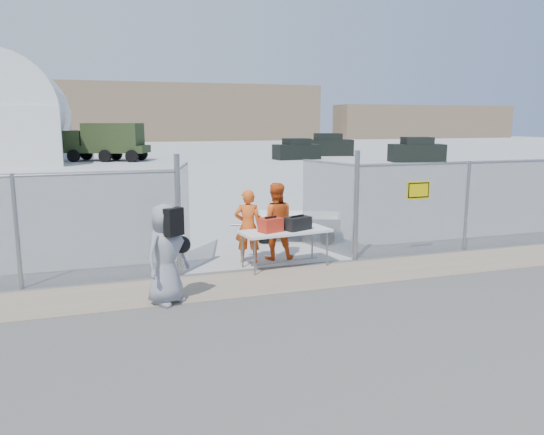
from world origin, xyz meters
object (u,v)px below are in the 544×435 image
object	(u,v)px
folding_table	(285,249)
security_worker_right	(275,221)
utility_trailer	(297,226)
visitor	(166,254)
security_worker_left	(248,226)

from	to	relation	value
folding_table	security_worker_right	distance (m)	0.87
security_worker_right	utility_trailer	xyz separation A→B (m)	(1.22, 1.80, -0.53)
visitor	utility_trailer	size ratio (longest dim) A/B	0.60
security_worker_left	security_worker_right	size ratio (longest dim) A/B	0.93
utility_trailer	folding_table	bearing A→B (deg)	-92.67
folding_table	visitor	world-z (taller)	visitor
security_worker_left	visitor	distance (m)	3.01
security_worker_left	folding_table	bearing A→B (deg)	153.85
folding_table	visitor	distance (m)	3.17
security_worker_right	utility_trailer	world-z (taller)	security_worker_right
folding_table	security_worker_left	xyz separation A→B (m)	(-0.65, 0.64, 0.41)
security_worker_right	security_worker_left	bearing A→B (deg)	22.14
security_worker_right	visitor	distance (m)	3.56
folding_table	security_worker_left	world-z (taller)	security_worker_left
visitor	utility_trailer	bearing A→B (deg)	9.48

